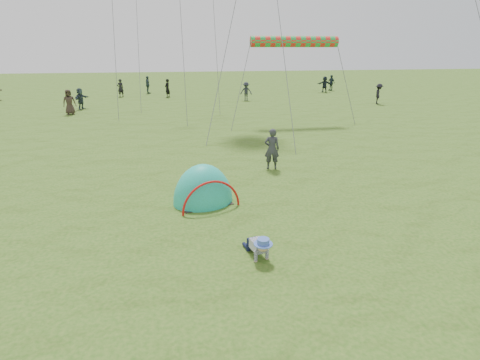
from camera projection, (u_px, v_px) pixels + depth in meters
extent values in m
plane|color=#275314|center=(232.00, 254.00, 8.71)|extent=(140.00, 140.00, 0.00)
ellipsoid|color=#1F9C6F|center=(203.00, 202.00, 11.63)|extent=(2.23, 2.01, 2.42)
imported|color=#303137|center=(272.00, 149.00, 14.53)|extent=(0.65, 0.49, 1.61)
imported|color=#1F2D38|center=(331.00, 83.00, 41.36)|extent=(0.77, 1.07, 1.69)
imported|color=black|center=(379.00, 94.00, 31.41)|extent=(1.07, 1.25, 1.68)
imported|color=#362923|center=(69.00, 102.00, 26.52)|extent=(1.00, 0.82, 1.75)
imported|color=#2D3B43|center=(81.00, 99.00, 28.78)|extent=(1.07, 1.56, 1.62)
imported|color=black|center=(167.00, 88.00, 35.72)|extent=(0.68, 0.75, 1.71)
imported|color=#314149|center=(148.00, 85.00, 38.66)|extent=(0.70, 1.11, 1.77)
imported|color=#252832|center=(246.00, 91.00, 33.61)|extent=(1.15, 0.81, 1.62)
imported|color=#1A222D|center=(325.00, 84.00, 39.75)|extent=(1.56, 0.57, 1.66)
imported|color=black|center=(120.00, 88.00, 36.01)|extent=(0.73, 0.67, 1.68)
cylinder|color=red|center=(295.00, 42.00, 22.40)|extent=(5.36, 0.64, 0.64)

